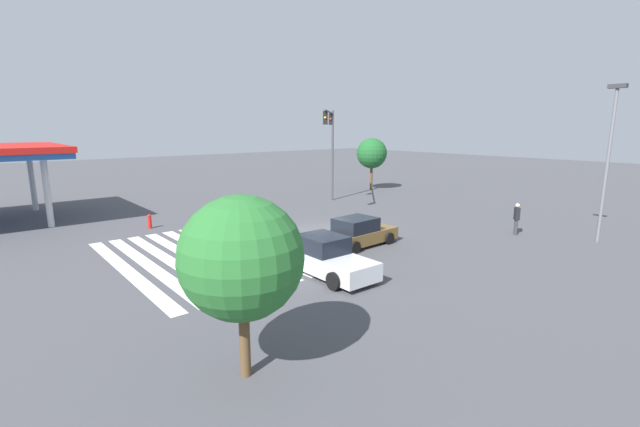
# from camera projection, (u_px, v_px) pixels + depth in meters

# --- Properties ---
(ground_plane) EXTENTS (139.66, 139.66, 0.00)m
(ground_plane) POSITION_uv_depth(u_px,v_px,m) (320.00, 232.00, 24.60)
(ground_plane) COLOR #47474C
(crosswalk_markings) EXTENTS (11.30, 7.25, 0.01)m
(crosswalk_markings) POSITION_uv_depth(u_px,v_px,m) (202.00, 256.00, 20.06)
(crosswalk_markings) COLOR silver
(crosswalk_markings) RESTS_ON ground_plane
(traffic_signal_mast) EXTENTS (5.64, 5.64, 7.22)m
(traffic_signal_mast) POSITION_uv_depth(u_px,v_px,m) (331.00, 137.00, 32.15)
(traffic_signal_mast) COLOR #47474C
(traffic_signal_mast) RESTS_ON ground_plane
(car_0) EXTENTS (2.15, 4.18, 1.45)m
(car_0) POSITION_uv_depth(u_px,v_px,m) (358.00, 233.00, 21.74)
(car_0) COLOR brown
(car_0) RESTS_ON ground_plane
(car_2) EXTENTS (4.46, 2.05, 1.60)m
(car_2) POSITION_uv_depth(u_px,v_px,m) (327.00, 258.00, 17.39)
(car_2) COLOR silver
(car_2) RESTS_ON ground_plane
(pedestrian) EXTENTS (0.41, 0.41, 1.79)m
(pedestrian) POSITION_uv_depth(u_px,v_px,m) (517.00, 217.00, 23.78)
(pedestrian) COLOR #38383D
(pedestrian) RESTS_ON ground_plane
(street_light_pole_a) EXTENTS (0.80, 0.36, 8.01)m
(street_light_pole_a) POSITION_uv_depth(u_px,v_px,m) (609.00, 150.00, 21.55)
(street_light_pole_a) COLOR slate
(street_light_pole_a) RESTS_ON ground_plane
(tree_corner_a) EXTENTS (2.93, 2.93, 4.46)m
(tree_corner_a) POSITION_uv_depth(u_px,v_px,m) (242.00, 258.00, 9.85)
(tree_corner_a) COLOR brown
(tree_corner_a) RESTS_ON ground_plane
(tree_corner_b) EXTENTS (2.86, 2.86, 4.91)m
(tree_corner_b) POSITION_uv_depth(u_px,v_px,m) (372.00, 153.00, 40.49)
(tree_corner_b) COLOR brown
(tree_corner_b) RESTS_ON ground_plane
(fire_hydrant) EXTENTS (0.22, 0.22, 0.86)m
(fire_hydrant) POSITION_uv_depth(u_px,v_px,m) (150.00, 221.00, 25.42)
(fire_hydrant) COLOR red
(fire_hydrant) RESTS_ON ground_plane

